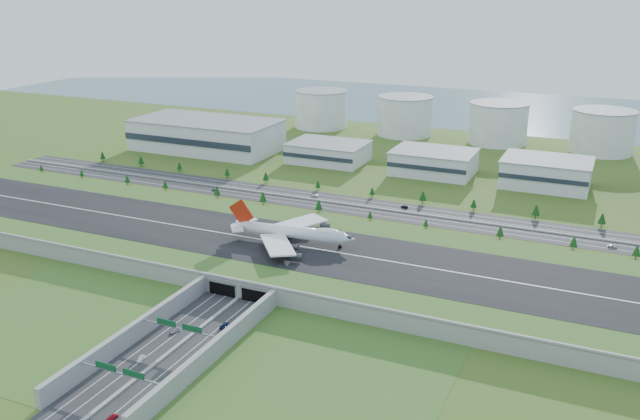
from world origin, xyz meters
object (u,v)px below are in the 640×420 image
at_px(car_6, 612,246).
at_px(car_7, 315,196).
at_px(fuel_tank_a, 321,109).
at_px(boeing_747, 292,232).
at_px(car_0, 175,331).
at_px(car_1, 141,359).
at_px(car_2, 225,325).
at_px(car_3, 112,418).
at_px(car_4, 215,190).
at_px(car_5, 405,207).

height_order(car_6, car_7, car_7).
height_order(fuel_tank_a, boeing_747, fuel_tank_a).
xyz_separation_m(car_0, car_1, (0.97, -22.97, -0.04)).
height_order(car_2, car_3, car_2).
xyz_separation_m(car_2, car_4, (-107.93, 161.30, -0.15)).
height_order(car_4, car_6, car_6).
xyz_separation_m(boeing_747, car_1, (-7.31, -113.92, -13.13)).
bearing_deg(car_5, fuel_tank_a, -122.03).
distance_m(fuel_tank_a, car_1, 436.21).
relative_size(boeing_747, car_1, 15.02).
xyz_separation_m(boeing_747, car_0, (-8.28, -90.95, -13.09)).
height_order(car_1, car_3, car_1).
bearing_deg(car_2, boeing_747, -87.28).
bearing_deg(car_2, car_5, -99.89).
xyz_separation_m(car_6, car_7, (-183.75, 17.09, 0.03)).
height_order(car_4, car_5, car_5).
bearing_deg(boeing_747, car_1, -100.09).
relative_size(car_1, car_4, 1.16).
xyz_separation_m(car_1, car_4, (-92.61, 196.46, -0.08)).
bearing_deg(fuel_tank_a, car_4, -84.74).
distance_m(boeing_747, car_5, 105.41).
distance_m(fuel_tank_a, car_7, 226.66).
height_order(car_2, car_5, car_2).
distance_m(fuel_tank_a, car_2, 406.96).
distance_m(fuel_tank_a, car_5, 255.85).
height_order(fuel_tank_a, car_1, fuel_tank_a).
xyz_separation_m(car_3, car_6, (144.27, 229.22, -0.05)).
xyz_separation_m(fuel_tank_a, car_5, (149.99, -206.62, -16.57)).
bearing_deg(boeing_747, car_2, -90.60).
bearing_deg(car_7, car_5, 90.31).
height_order(car_1, car_6, car_1).
relative_size(boeing_747, car_0, 14.77).
xyz_separation_m(car_1, car_6, (158.79, 195.76, -0.07)).
bearing_deg(car_4, car_7, -86.80).
relative_size(car_3, car_6, 1.03).
distance_m(car_0, car_4, 196.20).
bearing_deg(car_4, car_5, -92.56).
xyz_separation_m(car_0, car_4, (-91.63, 173.49, -0.12)).
bearing_deg(car_6, fuel_tank_a, 45.88).
relative_size(car_3, car_5, 1.04).
bearing_deg(car_3, car_7, -81.89).
bearing_deg(car_0, car_3, -55.11).
bearing_deg(boeing_747, car_4, 134.02).
bearing_deg(car_5, car_6, 103.36).
distance_m(car_5, car_7, 61.67).
bearing_deg(car_1, fuel_tank_a, 88.99).
relative_size(car_2, car_7, 1.20).
distance_m(car_5, car_6, 123.49).
bearing_deg(car_7, car_3, 8.06).
bearing_deg(car_4, fuel_tank_a, -5.15).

